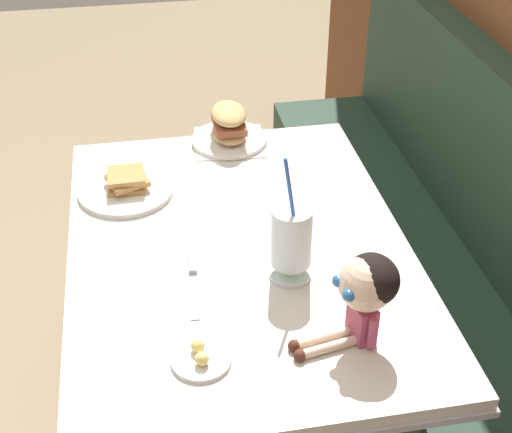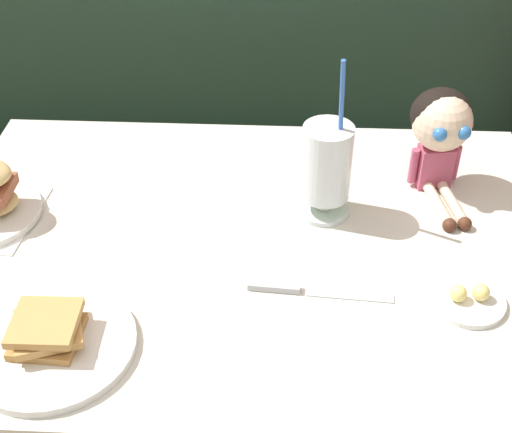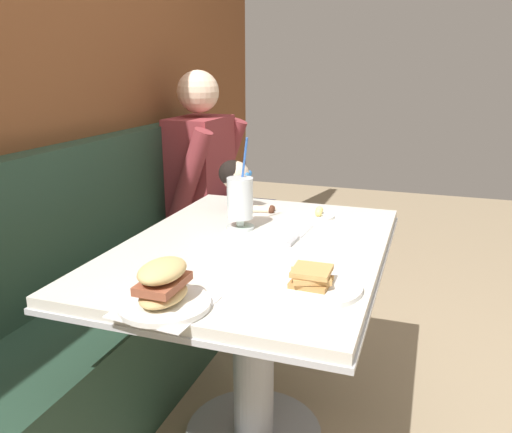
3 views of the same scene
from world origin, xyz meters
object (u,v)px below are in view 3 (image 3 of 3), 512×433
Objects in this scene: toast_plate at (313,283)px; diner_patron at (208,174)px; butter_saucer at (318,215)px; seated_doll at (235,178)px; sandwich_plate at (163,290)px; butter_knife at (296,238)px; milkshake_glass at (240,200)px.

toast_plate is 1.48m from diner_patron.
diner_patron reaches higher than butter_saucer.
diner_patron is at bearing 32.97° from seated_doll.
seated_doll is (-0.01, 0.33, 0.12)m from butter_saucer.
toast_plate reaches higher than butter_saucer.
toast_plate is at bearing -54.65° from sandwich_plate.
diner_patron reaches higher than butter_knife.
butter_knife is 0.43m from seated_doll.
diner_patron is (0.59, 0.71, -0.01)m from butter_saucer.
seated_doll is at bearing 49.83° from butter_knife.
sandwich_plate is 0.60m from butter_knife.
butter_knife is at bearing -16.24° from sandwich_plate.
seated_doll is 0.72m from diner_patron.
butter_knife is (0.58, -0.17, -0.04)m from sandwich_plate.
milkshake_glass is (0.41, 0.35, 0.09)m from toast_plate.
milkshake_glass is at bearing -155.00° from seated_doll.
butter_knife is (-0.05, -0.21, -0.10)m from milkshake_glass.
diner_patron is (0.81, 0.48, -0.10)m from milkshake_glass.
diner_patron is at bearing 39.11° from butter_knife.
sandwich_plate is 0.27× the size of diner_patron.
butter_saucer is at bearing -129.45° from diner_patron.
sandwich_plate reaches higher than butter_saucer.
diner_patron is (1.22, 0.84, -0.01)m from toast_plate.
milkshake_glass is 0.24m from butter_knife.
sandwich_plate is 1.83× the size of butter_saucer.
sandwich_plate is (-0.63, -0.05, -0.06)m from milkshake_glass.
sandwich_plate is 1.53m from diner_patron.
butter_saucer is 0.35m from seated_doll.
diner_patron is at bearing 30.99° from milkshake_glass.
sandwich_plate is 0.85m from seated_doll.
butter_knife is 0.29× the size of diner_patron.
milkshake_glass reaches higher than toast_plate.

